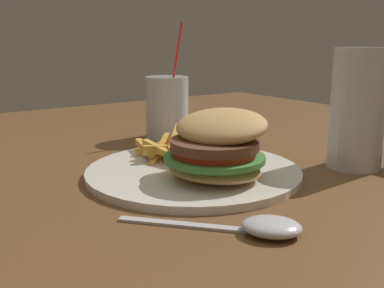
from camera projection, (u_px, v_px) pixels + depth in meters
The scene contains 5 objects.
dining_table at pixel (256, 215), 0.70m from camera, with size 1.41×1.16×0.70m.
meal_plate_near at pixel (203, 158), 0.59m from camera, with size 0.29×0.29×0.10m.
beer_glass at pixel (357, 111), 0.63m from camera, with size 0.08×0.08×0.17m.
juice_glass at pixel (167, 110), 0.84m from camera, with size 0.08×0.08×0.21m.
spoon at pixel (264, 227), 0.43m from camera, with size 0.16×0.14×0.02m.
Camera 1 is at (0.48, -0.46, 0.88)m, focal length 42.00 mm.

